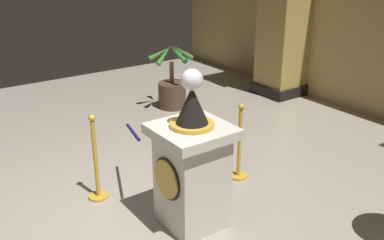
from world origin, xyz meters
The scene contains 7 objects.
ground_plane centered at (0.00, 0.00, 0.00)m, with size 11.58×11.58×0.00m, color #9E9384.
pedestal_clock centered at (0.38, 0.45, 0.68)m, with size 0.74×0.74×1.70m.
stanchion_near centered at (-0.09, 1.52, 0.35)m, with size 0.24×0.24×1.00m.
stanchion_far centered at (-0.68, -0.15, 0.37)m, with size 0.24×0.24×1.05m.
velvet_rope centered at (-0.38, 0.69, 0.79)m, with size 1.14×1.16×0.22m.
column_left centered at (-2.23, 4.48, 1.65)m, with size 0.90×0.90×3.33m.
potted_palm_left centered at (-2.78, 2.26, 0.37)m, with size 0.82×0.78×1.20m.
Camera 1 is at (3.60, -1.84, 2.77)m, focal length 40.91 mm.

